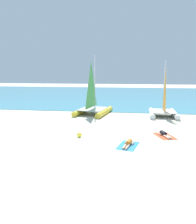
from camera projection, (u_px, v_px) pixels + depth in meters
ground_plane at (105, 115)px, 23.34m from camera, size 120.00×120.00×0.00m
ocean_water at (117, 94)px, 44.44m from camera, size 120.00×40.00×0.05m
sailboat_yellow at (93, 105)px, 23.84m from camera, size 3.86×5.28×6.29m
sailboat_white at (163, 108)px, 22.75m from camera, size 2.96×4.47×5.70m
towel_left at (128, 146)px, 13.73m from camera, size 1.52×2.11×0.01m
sunbather_left at (128, 143)px, 13.77m from camera, size 0.76×1.56×0.30m
towel_right at (165, 136)px, 15.78m from camera, size 1.63×2.15×0.01m
sunbather_right at (164, 134)px, 15.83m from camera, size 0.85×1.54×0.30m
beach_ball at (79, 135)px, 15.48m from camera, size 0.35×0.35×0.35m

